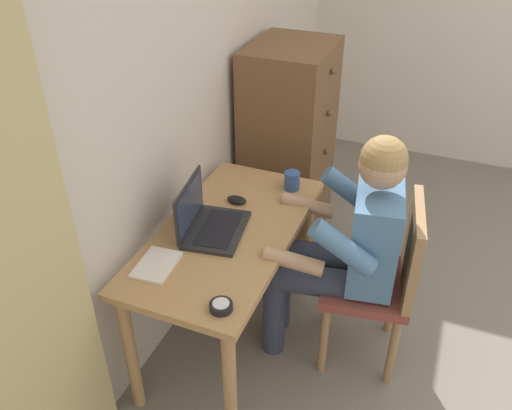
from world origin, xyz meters
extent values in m
cube|color=beige|center=(0.00, 2.20, 1.25)|extent=(4.80, 0.05, 2.50)
cube|color=#CCB77A|center=(-1.30, 2.13, 1.07)|extent=(0.63, 0.03, 2.14)
cube|color=tan|center=(-0.36, 1.84, 0.69)|extent=(1.16, 0.59, 0.03)
cylinder|color=tan|center=(-0.88, 1.60, 0.34)|extent=(0.06, 0.06, 0.68)
cylinder|color=tan|center=(0.16, 1.60, 0.34)|extent=(0.06, 0.06, 0.68)
cylinder|color=tan|center=(-0.88, 2.07, 0.34)|extent=(0.06, 0.06, 0.68)
cylinder|color=tan|center=(0.16, 2.07, 0.34)|extent=(0.06, 0.06, 0.68)
cube|color=brown|center=(0.70, 1.91, 0.63)|extent=(0.59, 0.46, 1.26)
sphere|color=brown|center=(0.70, 1.66, 0.13)|extent=(0.04, 0.04, 0.04)
sphere|color=brown|center=(0.70, 1.66, 0.38)|extent=(0.04, 0.04, 0.04)
sphere|color=brown|center=(0.70, 1.66, 0.63)|extent=(0.04, 0.04, 0.04)
sphere|color=brown|center=(0.70, 1.66, 0.88)|extent=(0.04, 0.04, 0.04)
sphere|color=brown|center=(0.70, 1.66, 1.13)|extent=(0.04, 0.04, 0.04)
cube|color=brown|center=(-0.18, 1.21, 0.45)|extent=(0.48, 0.46, 0.05)
cube|color=#9E754C|center=(-0.15, 1.03, 0.68)|extent=(0.42, 0.11, 0.42)
cylinder|color=#9E754C|center=(-0.04, 1.40, 0.21)|extent=(0.04, 0.04, 0.42)
cylinder|color=#9E754C|center=(-0.38, 1.34, 0.21)|extent=(0.04, 0.04, 0.42)
cylinder|color=#9E754C|center=(0.01, 1.08, 0.21)|extent=(0.04, 0.04, 0.42)
cylinder|color=#9E754C|center=(-0.32, 1.02, 0.21)|extent=(0.04, 0.04, 0.42)
cylinder|color=#33384C|center=(-0.13, 1.44, 0.49)|extent=(0.20, 0.42, 0.14)
cylinder|color=#33384C|center=(-0.30, 1.41, 0.49)|extent=(0.20, 0.42, 0.14)
cylinder|color=#33384C|center=(-0.16, 1.64, 0.25)|extent=(0.11, 0.11, 0.49)
cylinder|color=#33384C|center=(-0.34, 1.61, 0.25)|extent=(0.11, 0.11, 0.49)
cube|color=teal|center=(-0.18, 1.20, 0.72)|extent=(0.39, 0.26, 0.46)
cylinder|color=teal|center=(0.02, 1.36, 0.81)|extent=(0.14, 0.31, 0.25)
cylinder|color=teal|center=(-0.42, 1.29, 0.81)|extent=(0.14, 0.31, 0.25)
cylinder|color=tan|center=(-0.01, 1.56, 0.70)|extent=(0.11, 0.28, 0.11)
cylinder|color=tan|center=(-0.45, 1.49, 0.70)|extent=(0.11, 0.28, 0.11)
sphere|color=tan|center=(-0.18, 1.21, 1.08)|extent=(0.20, 0.20, 0.20)
sphere|color=#9E7A47|center=(-0.18, 1.21, 1.11)|extent=(0.20, 0.20, 0.20)
cube|color=#232326|center=(-0.39, 1.88, 0.72)|extent=(0.37, 0.29, 0.02)
cube|color=black|center=(-0.39, 1.87, 0.73)|extent=(0.31, 0.20, 0.00)
cube|color=#232326|center=(-0.41, 2.00, 0.84)|extent=(0.34, 0.06, 0.22)
cube|color=#2D3851|center=(-0.41, 1.99, 0.84)|extent=(0.30, 0.05, 0.18)
ellipsoid|color=black|center=(-0.14, 1.89, 0.73)|extent=(0.06, 0.10, 0.03)
cylinder|color=black|center=(-0.83, 1.65, 0.73)|extent=(0.09, 0.09, 0.03)
cylinder|color=silver|center=(-0.83, 1.65, 0.74)|extent=(0.06, 0.06, 0.00)
cube|color=silver|center=(-0.70, 2.00, 0.72)|extent=(0.22, 0.16, 0.01)
cylinder|color=#33518C|center=(0.09, 1.68, 0.76)|extent=(0.08, 0.08, 0.09)
torus|color=#33518C|center=(0.14, 1.68, 0.76)|extent=(0.06, 0.01, 0.06)
camera|label=1|loc=(-2.12, 0.99, 2.13)|focal=37.06mm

